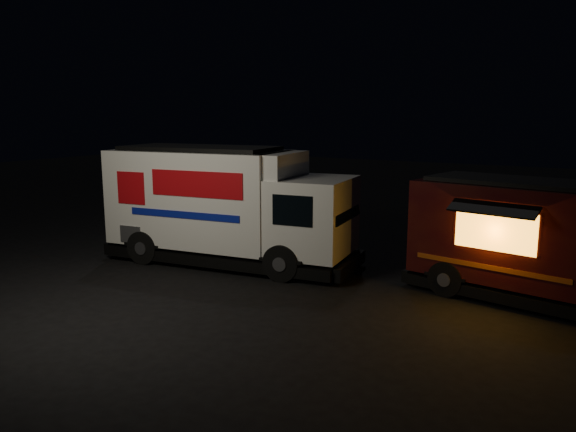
# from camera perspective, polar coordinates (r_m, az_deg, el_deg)

# --- Properties ---
(ground) EXTENTS (80.00, 80.00, 0.00)m
(ground) POSITION_cam_1_polar(r_m,az_deg,el_deg) (15.37, -8.85, -6.84)
(ground) COLOR black
(ground) RESTS_ON ground
(white_truck) EXTENTS (8.09, 3.73, 3.54)m
(white_truck) POSITION_cam_1_polar(r_m,az_deg,el_deg) (17.05, -5.86, 1.05)
(white_truck) COLOR white
(white_truck) RESTS_ON ground
(red_truck) EXTENTS (6.65, 3.36, 2.95)m
(red_truck) POSITION_cam_1_polar(r_m,az_deg,el_deg) (14.72, 24.50, -2.51)
(red_truck) COLOR #3E120B
(red_truck) RESTS_ON ground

